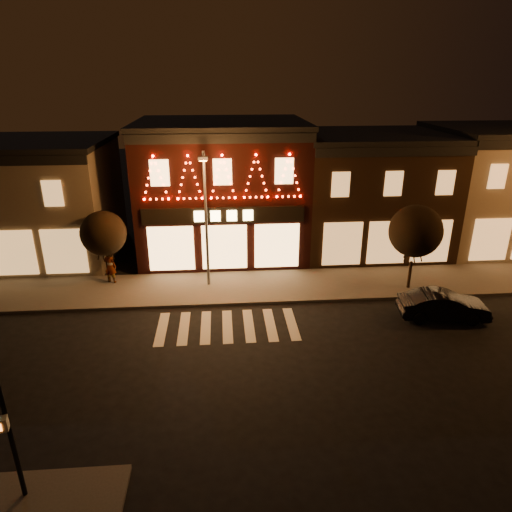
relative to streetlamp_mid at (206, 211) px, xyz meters
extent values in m
plane|color=black|center=(0.92, -8.15, -4.39)|extent=(120.00, 120.00, 0.00)
cube|color=#47423D|center=(2.92, -0.15, -4.32)|extent=(44.00, 4.00, 0.15)
cube|color=#766554|center=(-12.08, 5.85, -0.89)|extent=(12.00, 8.00, 7.00)
cube|color=black|center=(-12.08, 5.85, 2.76)|extent=(12.20, 8.20, 0.30)
cube|color=black|center=(0.92, 5.85, -0.39)|extent=(10.00, 8.00, 8.00)
cube|color=black|center=(0.92, 5.85, 3.76)|extent=(10.20, 8.20, 0.30)
cube|color=black|center=(0.92, 1.80, 3.36)|extent=(10.00, 0.25, 0.50)
cube|color=black|center=(0.92, 1.75, -0.79)|extent=(9.00, 0.15, 0.90)
cube|color=#FFD87F|center=(0.92, 1.65, -0.79)|extent=(3.40, 0.08, 0.60)
cube|color=#331F11|center=(10.42, 5.85, -0.79)|extent=(9.00, 8.00, 7.20)
cube|color=black|center=(10.42, 5.85, 2.96)|extent=(9.20, 8.20, 0.30)
cube|color=black|center=(10.42, 1.80, 2.56)|extent=(9.00, 0.25, 0.50)
cube|color=#766554|center=(19.42, 5.85, -0.64)|extent=(9.00, 8.00, 7.50)
cylinder|color=black|center=(-4.81, -12.96, -1.76)|extent=(0.13, 0.13, 4.97)
cube|color=beige|center=(-4.86, -13.17, -1.65)|extent=(0.39, 0.31, 0.37)
cylinder|color=#59595E|center=(0.00, 0.21, -0.63)|extent=(0.14, 0.14, 7.23)
cylinder|color=#59595E|center=(0.01, -0.51, 2.90)|extent=(0.11, 1.45, 0.09)
cube|color=#59595E|center=(0.02, -1.23, 2.85)|extent=(0.46, 0.26, 0.16)
cube|color=orange|center=(0.02, -1.23, 2.75)|extent=(0.35, 0.19, 0.05)
cylinder|color=black|center=(-5.51, 0.98, -3.58)|extent=(0.15, 0.15, 1.32)
sphere|color=black|center=(-5.51, 0.98, -1.41)|extent=(2.42, 2.42, 2.42)
cylinder|color=black|center=(10.76, -1.04, -3.50)|extent=(0.16, 0.16, 1.49)
sphere|color=black|center=(10.76, -1.04, -1.05)|extent=(2.73, 2.73, 2.73)
imported|color=black|center=(11.16, -4.21, -3.71)|extent=(4.26, 1.93, 1.36)
imported|color=gray|center=(-5.35, 0.90, -3.30)|extent=(0.80, 0.66, 1.89)
camera|label=1|loc=(0.77, -22.68, 6.46)|focal=32.10mm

